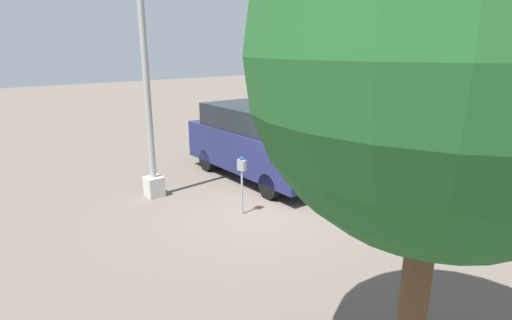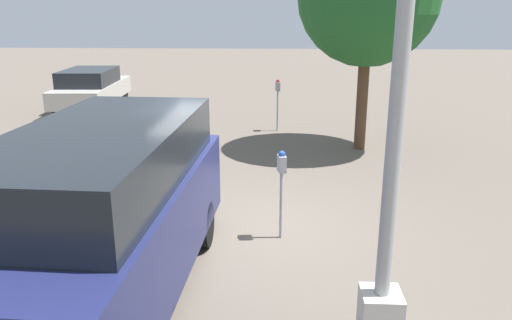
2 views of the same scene
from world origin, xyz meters
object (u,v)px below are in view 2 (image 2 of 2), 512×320
parking_meter_near (282,174)px  parked_van (104,211)px  parking_meter_far (278,93)px  car_distant (91,88)px  lamp_post (390,197)px

parking_meter_near → parked_van: size_ratio=0.28×
parking_meter_near → parked_van: 2.84m
parking_meter_far → car_distant: bearing=-127.6°
parking_meter_near → car_distant: bearing=-159.1°
parking_meter_near → parked_van: parked_van is taller
lamp_post → parked_van: size_ratio=0.99×
parking_meter_near → car_distant: size_ratio=0.31×
parking_meter_far → car_distant: (-3.21, -6.84, -0.37)m
parking_meter_far → car_distant: size_ratio=0.33×
lamp_post → parked_van: 3.32m
parking_meter_near → lamp_post: (2.47, 1.10, 0.60)m
lamp_post → parked_van: (-0.60, -3.23, -0.48)m
parked_van → lamp_post: bearing=81.6°
car_distant → parking_meter_far: bearing=-118.4°
parking_meter_near → lamp_post: 2.77m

